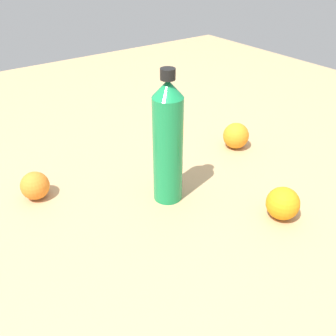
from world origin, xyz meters
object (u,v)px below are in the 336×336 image
object	(u,v)px
orange_0	(35,186)
water_bottle	(168,143)
orange_1	(283,203)
orange_2	(236,136)

from	to	relation	value
orange_0	water_bottle	bearing A→B (deg)	-35.59
water_bottle	orange_1	xyz separation A→B (m)	(0.16, -0.20, -0.11)
water_bottle	orange_2	size ratio (longest dim) A/B	4.15
orange_0	orange_2	xyz separation A→B (m)	(0.55, -0.10, 0.00)
water_bottle	orange_1	size ratio (longest dim) A/B	4.26
orange_0	orange_2	world-z (taller)	orange_2
orange_0	orange_1	world-z (taller)	orange_1
orange_1	orange_2	bearing A→B (deg)	63.32
water_bottle	orange_0	distance (m)	0.33
water_bottle	orange_1	bearing A→B (deg)	-26.66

